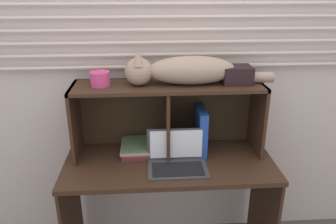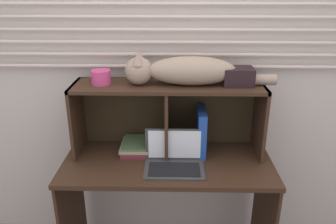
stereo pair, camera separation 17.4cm
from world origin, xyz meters
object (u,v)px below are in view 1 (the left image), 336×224
(cat, at_px, (183,70))
(storage_box, at_px, (237,75))
(small_basket, at_px, (100,79))
(binder_upright, at_px, (201,130))
(book_stack, at_px, (136,148))
(laptop, at_px, (177,160))

(cat, bearing_deg, storage_box, 0.00)
(small_basket, relative_size, storage_box, 0.65)
(binder_upright, relative_size, storage_box, 1.66)
(binder_upright, bearing_deg, book_stack, -179.64)
(small_basket, bearing_deg, binder_upright, 0.00)
(binder_upright, height_order, storage_box, storage_box)
(cat, height_order, laptop, cat)
(laptop, distance_m, binder_upright, 0.28)
(laptop, bearing_deg, storage_box, 26.69)
(storage_box, bearing_deg, small_basket, 180.00)
(binder_upright, height_order, small_basket, small_basket)
(cat, height_order, binder_upright, cat)
(book_stack, height_order, storage_box, storage_box)
(laptop, bearing_deg, small_basket, 156.99)
(laptop, bearing_deg, binder_upright, 48.21)
(book_stack, xyz_separation_m, small_basket, (-0.20, 0.00, 0.47))
(cat, distance_m, binder_upright, 0.42)
(storage_box, bearing_deg, laptop, -153.31)
(cat, distance_m, storage_box, 0.34)
(binder_upright, bearing_deg, storage_box, 0.00)
(cat, relative_size, laptop, 2.54)
(small_basket, bearing_deg, book_stack, -0.75)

